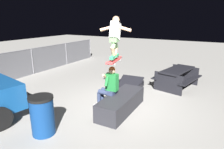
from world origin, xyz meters
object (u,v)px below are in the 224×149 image
(person_sitting_on_ledge, at_px, (109,86))
(kicker_ramp, at_px, (129,86))
(skater_airborne, at_px, (115,35))
(picnic_table_back, at_px, (177,75))
(trash_bin, at_px, (42,115))
(ledge_box_main, at_px, (121,103))
(skateboard, at_px, (114,60))

(person_sitting_on_ledge, bearing_deg, kicker_ramp, 6.97)
(skater_airborne, height_order, picnic_table_back, skater_airborne)
(skater_airborne, relative_size, trash_bin, 1.19)
(skater_airborne, bearing_deg, ledge_box_main, -92.20)
(person_sitting_on_ledge, xyz_separation_m, skateboard, (0.00, -0.18, 0.77))
(person_sitting_on_ledge, xyz_separation_m, trash_bin, (-1.91, 0.68, -0.27))
(picnic_table_back, bearing_deg, kicker_ramp, 121.22)
(ledge_box_main, distance_m, trash_bin, 2.25)
(skater_airborne, xyz_separation_m, picnic_table_back, (2.92, -1.20, -1.70))
(person_sitting_on_ledge, distance_m, trash_bin, 2.04)
(kicker_ramp, bearing_deg, skater_airborne, -167.96)
(person_sitting_on_ledge, relative_size, trash_bin, 1.41)
(skater_airborne, bearing_deg, picnic_table_back, -22.43)
(skateboard, distance_m, trash_bin, 2.34)
(picnic_table_back, bearing_deg, skateboard, 158.15)
(skateboard, height_order, trash_bin, skateboard)
(picnic_table_back, bearing_deg, skater_airborne, 157.57)
(skateboard, height_order, picnic_table_back, skateboard)
(picnic_table_back, bearing_deg, trash_bin, 157.17)
(skater_airborne, bearing_deg, person_sitting_on_ledge, 109.12)
(ledge_box_main, height_order, kicker_ramp, ledge_box_main)
(ledge_box_main, height_order, person_sitting_on_ledge, person_sitting_on_ledge)
(person_sitting_on_ledge, distance_m, skateboard, 0.79)
(skateboard, xyz_separation_m, picnic_table_back, (2.97, -1.19, -1.02))
(skater_airborne, bearing_deg, kicker_ramp, 12.04)
(person_sitting_on_ledge, height_order, skater_airborne, skater_airborne)
(kicker_ramp, distance_m, trash_bin, 3.95)
(person_sitting_on_ledge, xyz_separation_m, kicker_ramp, (2.00, 0.24, -0.67))
(trash_bin, bearing_deg, kicker_ramp, -6.41)
(kicker_ramp, relative_size, trash_bin, 1.29)
(kicker_ramp, distance_m, picnic_table_back, 1.94)
(skateboard, height_order, kicker_ramp, skateboard)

